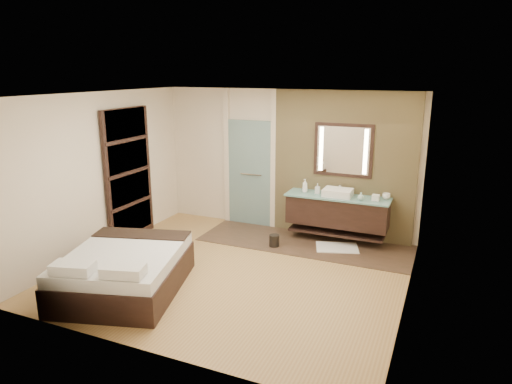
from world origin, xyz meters
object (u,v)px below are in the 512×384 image
at_px(vanity, 337,211).
at_px(bed, 125,271).
at_px(waste_bin, 274,241).
at_px(mirror_unit, 343,150).

distance_m(vanity, bed, 3.84).
xyz_separation_m(vanity, waste_bin, (-0.94, -0.70, -0.47)).
bearing_deg(mirror_unit, bed, -124.60).
distance_m(mirror_unit, bed, 4.25).
bearing_deg(waste_bin, bed, -119.50).
xyz_separation_m(mirror_unit, waste_bin, (-0.94, -0.93, -1.54)).
relative_size(mirror_unit, bed, 0.48).
bearing_deg(waste_bin, mirror_unit, 44.83).
height_order(bed, waste_bin, bed).
bearing_deg(bed, mirror_unit, 39.53).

